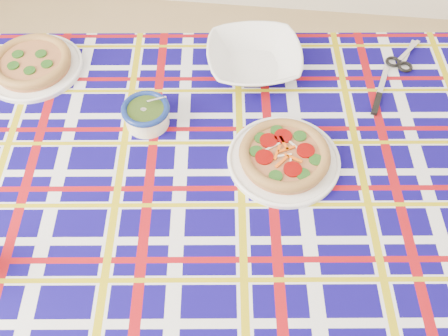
# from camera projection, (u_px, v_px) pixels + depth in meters

# --- Properties ---
(dining_table) EXTENTS (1.52, 1.05, 0.67)m
(dining_table) POSITION_uv_depth(u_px,v_px,m) (211.00, 174.00, 1.23)
(dining_table) COLOR brown
(dining_table) RESTS_ON floor
(tablecloth) EXTENTS (1.55, 1.08, 0.09)m
(tablecloth) POSITION_uv_depth(u_px,v_px,m) (211.00, 169.00, 1.22)
(tablecloth) COLOR #0C055C
(tablecloth) RESTS_ON dining_table
(main_focaccia_plate) EXTENTS (0.30, 0.30, 0.05)m
(main_focaccia_plate) POSITION_uv_depth(u_px,v_px,m) (284.00, 155.00, 1.15)
(main_focaccia_plate) COLOR #AE683D
(main_focaccia_plate) RESTS_ON tablecloth
(pesto_bowl) EXTENTS (0.14, 0.14, 0.07)m
(pesto_bowl) POSITION_uv_depth(u_px,v_px,m) (146.00, 113.00, 1.21)
(pesto_bowl) COLOR #1F330E
(pesto_bowl) RESTS_ON tablecloth
(serving_bowl) EXTENTS (0.30, 0.30, 0.06)m
(serving_bowl) POSITION_uv_depth(u_px,v_px,m) (254.00, 60.00, 1.33)
(serving_bowl) COLOR white
(serving_bowl) RESTS_ON tablecloth
(second_focaccia_plate) EXTENTS (0.33, 0.33, 0.05)m
(second_focaccia_plate) POSITION_uv_depth(u_px,v_px,m) (32.00, 62.00, 1.34)
(second_focaccia_plate) COLOR #AE683D
(second_focaccia_plate) RESTS_ON tablecloth
(table_knife) EXTENTS (0.07, 0.20, 0.01)m
(table_knife) POSITION_uv_depth(u_px,v_px,m) (383.00, 82.00, 1.32)
(table_knife) COLOR silver
(table_knife) RESTS_ON tablecloth
(kitchen_scissors) EXTENTS (0.15, 0.19, 0.01)m
(kitchen_scissors) POSITION_uv_depth(u_px,v_px,m) (409.00, 51.00, 1.39)
(kitchen_scissors) COLOR silver
(kitchen_scissors) RESTS_ON tablecloth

